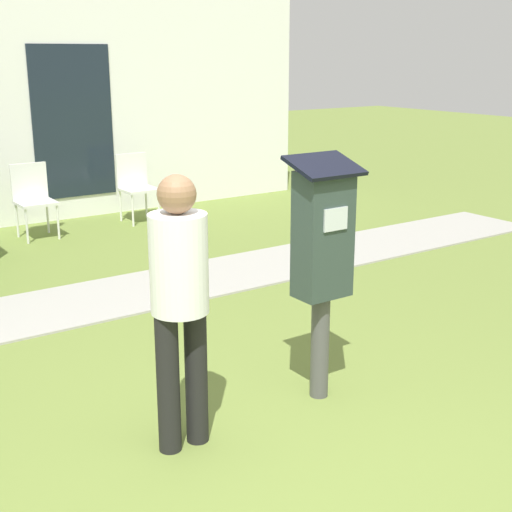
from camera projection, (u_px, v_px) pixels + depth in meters
name	position (u px, v px, depth m)	size (l,w,h in m)	color
ground_plane	(287.00, 475.00, 3.84)	(40.00, 40.00, 0.00)	olive
sidewalk	(70.00, 305.00, 6.38)	(12.00, 1.10, 0.02)	#A3A099
parking_meter	(323.00, 247.00, 4.45)	(0.44, 0.31, 1.59)	#4C4C4C
person_standing	(180.00, 293.00, 3.88)	(0.32, 0.32, 1.58)	black
outdoor_chair_middle	(33.00, 194.00, 8.66)	(0.44, 0.44, 0.90)	white
outdoor_chair_right	(136.00, 182.00, 9.50)	(0.44, 0.44, 0.90)	white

